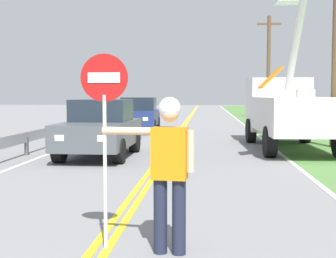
{
  "coord_description": "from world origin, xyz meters",
  "views": [
    {
      "loc": [
        1.25,
        -0.99,
        1.86
      ],
      "look_at": [
        0.54,
        7.88,
        1.2
      ],
      "focal_mm": 50.44,
      "sensor_mm": 36.0,
      "label": 1
    }
  ],
  "objects_px": {
    "flagger_worker": "(169,165)",
    "stop_sign_paddle": "(104,107)",
    "utility_bucket_truck": "(288,107)",
    "oncoming_sedan_nearest": "(100,129)",
    "utility_pole_mid": "(269,65)",
    "oncoming_sedan_second": "(139,115)"
  },
  "relations": [
    {
      "from": "flagger_worker",
      "to": "oncoming_sedan_nearest",
      "type": "xyz_separation_m",
      "value": [
        -2.68,
        8.35,
        -0.21
      ]
    },
    {
      "from": "oncoming_sedan_second",
      "to": "utility_pole_mid",
      "type": "xyz_separation_m",
      "value": [
        8.01,
        13.18,
        3.2
      ]
    },
    {
      "from": "utility_bucket_truck",
      "to": "oncoming_sedan_second",
      "type": "bearing_deg",
      "value": 133.51
    },
    {
      "from": "oncoming_sedan_nearest",
      "to": "utility_bucket_truck",
      "type": "bearing_deg",
      "value": 25.58
    },
    {
      "from": "flagger_worker",
      "to": "stop_sign_paddle",
      "type": "distance_m",
      "value": 1.02
    },
    {
      "from": "oncoming_sedan_nearest",
      "to": "oncoming_sedan_second",
      "type": "height_order",
      "value": "same"
    },
    {
      "from": "utility_pole_mid",
      "to": "oncoming_sedan_nearest",
      "type": "bearing_deg",
      "value": -109.2
    },
    {
      "from": "utility_bucket_truck",
      "to": "utility_pole_mid",
      "type": "xyz_separation_m",
      "value": [
        1.89,
        19.63,
        2.61
      ]
    },
    {
      "from": "stop_sign_paddle",
      "to": "utility_pole_mid",
      "type": "distance_m",
      "value": 31.39
    },
    {
      "from": "oncoming_sedan_second",
      "to": "oncoming_sedan_nearest",
      "type": "bearing_deg",
      "value": -88.87
    },
    {
      "from": "utility_bucket_truck",
      "to": "oncoming_sedan_second",
      "type": "relative_size",
      "value": 1.66
    },
    {
      "from": "flagger_worker",
      "to": "utility_bucket_truck",
      "type": "relative_size",
      "value": 0.27
    },
    {
      "from": "utility_bucket_truck",
      "to": "oncoming_sedan_nearest",
      "type": "xyz_separation_m",
      "value": [
        -5.94,
        -2.84,
        -0.59
      ]
    },
    {
      "from": "utility_bucket_truck",
      "to": "oncoming_sedan_nearest",
      "type": "height_order",
      "value": "utility_bucket_truck"
    },
    {
      "from": "utility_bucket_truck",
      "to": "oncoming_sedan_nearest",
      "type": "bearing_deg",
      "value": -154.42
    },
    {
      "from": "flagger_worker",
      "to": "oncoming_sedan_nearest",
      "type": "bearing_deg",
      "value": 107.8
    },
    {
      "from": "utility_pole_mid",
      "to": "oncoming_sedan_second",
      "type": "bearing_deg",
      "value": -121.3
    },
    {
      "from": "utility_pole_mid",
      "to": "flagger_worker",
      "type": "bearing_deg",
      "value": -99.48
    },
    {
      "from": "flagger_worker",
      "to": "oncoming_sedan_second",
      "type": "distance_m",
      "value": 17.89
    },
    {
      "from": "oncoming_sedan_nearest",
      "to": "utility_pole_mid",
      "type": "xyz_separation_m",
      "value": [
        7.83,
        22.47,
        3.2
      ]
    },
    {
      "from": "oncoming_sedan_nearest",
      "to": "utility_pole_mid",
      "type": "height_order",
      "value": "utility_pole_mid"
    },
    {
      "from": "utility_bucket_truck",
      "to": "oncoming_sedan_second",
      "type": "height_order",
      "value": "utility_bucket_truck"
    }
  ]
}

